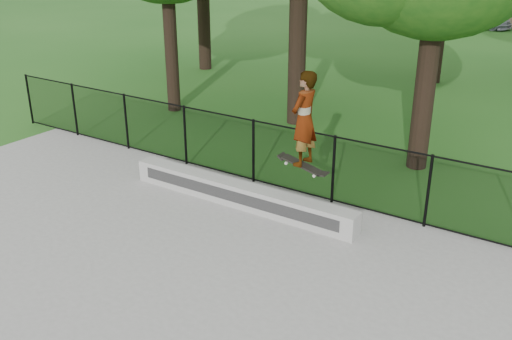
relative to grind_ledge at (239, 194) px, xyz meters
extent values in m
plane|color=#205919|center=(-0.44, -4.70, -0.30)|extent=(100.00, 100.00, 0.00)
cube|color=gray|center=(-0.44, -4.70, -0.27)|extent=(14.00, 12.00, 0.06)
cube|color=#ADADA8|center=(0.00, 0.00, 0.00)|extent=(5.33, 0.40, 0.49)
imported|color=maroon|center=(-7.20, 29.31, 0.31)|extent=(3.86, 2.65, 1.23)
imported|color=black|center=(-3.07, 28.79, 0.32)|extent=(3.51, 1.51, 1.25)
imported|color=#9C9FB1|center=(-1.97, 28.84, 0.26)|extent=(3.86, 2.41, 1.13)
cube|color=black|center=(1.54, -0.11, 1.04)|extent=(0.82, 0.23, 0.22)
imported|color=#A4BAD8|center=(1.54, -0.11, 1.95)|extent=(0.46, 0.67, 1.77)
cylinder|color=black|center=(-8.44, 1.20, 0.51)|extent=(0.06, 0.06, 1.50)
cylinder|color=black|center=(-6.44, 1.20, 0.51)|extent=(0.06, 0.06, 1.50)
cylinder|color=black|center=(-4.44, 1.20, 0.51)|extent=(0.06, 0.06, 1.50)
cylinder|color=black|center=(-2.44, 1.20, 0.51)|extent=(0.06, 0.06, 1.50)
cylinder|color=black|center=(-0.44, 1.20, 0.51)|extent=(0.06, 0.06, 1.50)
cylinder|color=black|center=(1.56, 1.20, 0.51)|extent=(0.06, 0.06, 1.50)
cylinder|color=black|center=(3.56, 1.20, 0.51)|extent=(0.06, 0.06, 1.50)
cylinder|color=black|center=(-0.44, 1.20, 1.23)|extent=(16.00, 0.04, 0.04)
cylinder|color=black|center=(-0.44, 1.20, -0.19)|extent=(16.00, 0.04, 0.04)
cube|color=black|center=(-0.44, 1.20, 0.51)|extent=(16.00, 0.01, 1.50)
cylinder|color=black|center=(-1.94, 5.80, 2.47)|extent=(0.44, 0.44, 5.55)
cylinder|color=black|center=(0.06, 13.30, 2.27)|extent=(0.44, 0.44, 5.15)
cylinder|color=black|center=(-8.94, 10.30, 2.16)|extent=(0.44, 0.44, 4.92)
cylinder|color=black|center=(2.36, 4.30, 1.84)|extent=(0.44, 0.44, 4.28)
cylinder|color=black|center=(-5.94, 4.80, 2.01)|extent=(0.44, 0.44, 4.62)
camera|label=1|loc=(6.23, -8.86, 5.03)|focal=40.00mm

